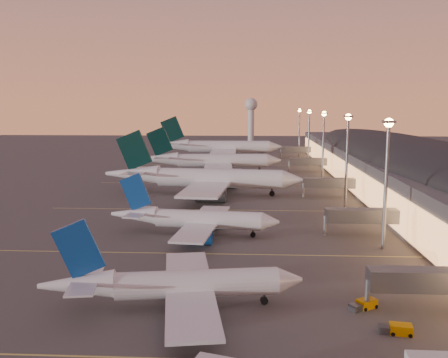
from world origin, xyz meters
The scene contains 12 objects.
ground centered at (0.00, 0.00, 0.00)m, with size 700.00×700.00×0.00m, color #454340.
airliner_narrow_south centered at (-1.01, -30.89, 3.43)m, with size 37.10×33.49×13.26m.
airliner_narrow_north centered at (-2.77, 8.90, 3.50)m, with size 37.88×34.02×13.52m.
airliner_wide_near centered at (-5.54, 58.07, 5.25)m, with size 63.73×58.30×20.38m.
airliner_wide_mid centered at (-7.23, 108.99, 4.94)m, with size 59.99×54.75×19.19m.
airliner_wide_far centered at (-8.00, 167.34, 5.68)m, with size 68.75×62.40×22.06m.
terminal_building centered at (61.84, 72.47, 8.78)m, with size 56.35×255.00×17.46m.
light_masts centered at (36.00, 65.00, 17.55)m, with size 2.20×217.20×25.90m.
radar_tower centered at (10.00, 260.00, 21.87)m, with size 9.00×9.00×32.50m.
lane_markings centered at (0.00, 40.00, 0.01)m, with size 90.00×180.36×0.00m.
baggage_tug_a centered at (28.05, -37.29, 0.57)m, with size 4.41×2.32×1.25m.
baggage_tug_b centered at (25.68, -29.65, 0.58)m, with size 4.44×3.63×1.26m.
Camera 1 is at (9.47, -97.44, 28.67)m, focal length 40.00 mm.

